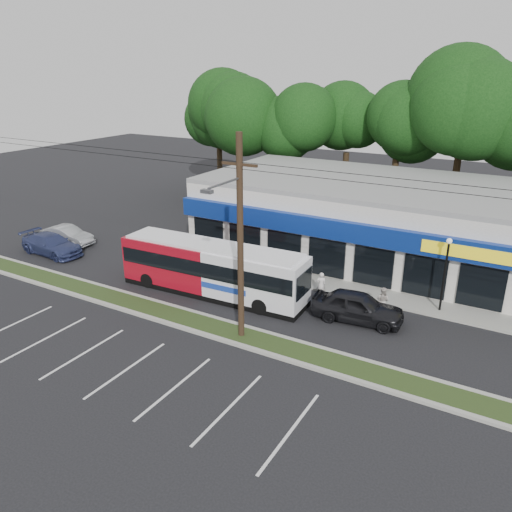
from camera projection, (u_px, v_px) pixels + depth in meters
The scene contains 15 objects.
ground at pixel (181, 330), 25.46m from camera, with size 120.00×120.00×0.00m, color black.
grass_strip at pixel (193, 321), 26.25m from camera, with size 40.00×1.60×0.12m, color #243214.
curb_south at pixel (183, 328), 25.56m from camera, with size 40.00×0.25×0.14m, color #9E9E93.
curb_north at pixel (202, 315), 26.94m from camera, with size 40.00×0.25×0.14m, color #9E9E93.
sidewalk at pixel (338, 287), 30.40m from camera, with size 32.00×2.20×0.10m, color #9E9E93.
strip_mall at pixel (383, 219), 34.85m from camera, with size 25.00×12.55×5.30m.
utility_pole at pixel (236, 233), 22.98m from camera, with size 50.00×2.77×10.00m.
lamp_post at pixel (446, 266), 26.51m from camera, with size 0.30×0.30×4.25m.
tree_line at pixel (407, 121), 41.69m from camera, with size 46.76×6.76×11.83m.
metrobus at pixel (213, 268), 29.05m from camera, with size 11.60×2.92×3.09m.
car_dark at pixel (357, 307), 26.17m from camera, with size 1.93×4.79×1.63m, color black.
car_silver at pixel (67, 235), 37.69m from camera, with size 1.47×4.21×1.39m, color #95979C.
car_blue at pixel (52, 244), 35.65m from camera, with size 2.05×5.05×1.47m, color navy.
pedestrian_a at pixel (321, 285), 28.90m from camera, with size 0.56×0.37×1.55m, color white.
pedestrian_b at pixel (383, 300), 27.00m from camera, with size 0.74×0.58×1.52m, color beige.
Camera 1 is at (14.55, -17.56, 12.55)m, focal length 35.00 mm.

